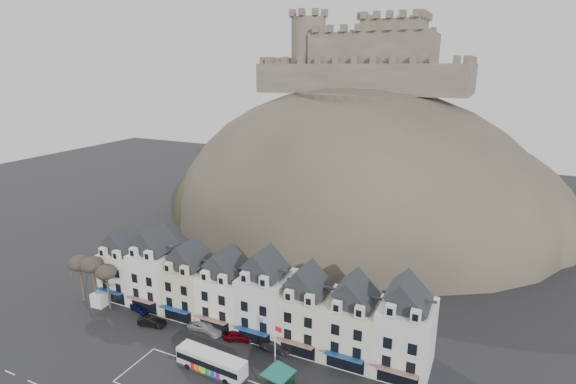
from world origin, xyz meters
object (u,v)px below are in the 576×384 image
(car_black, at_px, (152,322))
(car_silver, at_px, (203,326))
(car_charcoal, at_px, (275,346))
(white_van, at_px, (106,295))
(car_white, at_px, (209,327))
(car_navy, at_px, (140,307))
(bus, at_px, (211,362))
(car_maroon, at_px, (239,336))
(bus_shelter, at_px, (278,367))
(flagpole, at_px, (276,348))

(car_black, bearing_deg, car_silver, -83.01)
(car_silver, bearing_deg, car_charcoal, -98.47)
(white_van, relative_size, car_white, 1.03)
(car_navy, relative_size, car_silver, 0.87)
(bus, bearing_deg, car_navy, 161.80)
(bus, xyz_separation_m, car_maroon, (-0.53, 7.63, -0.81))
(bus_shelter, distance_m, car_maroon, 12.36)
(bus, height_order, car_charcoal, bus)
(car_white, height_order, car_charcoal, car_charcoal)
(bus_shelter, height_order, white_van, bus_shelter)
(car_black, xyz_separation_m, car_silver, (7.63, 2.50, -0.07))
(car_white, bearing_deg, car_navy, 102.99)
(flagpole, height_order, car_maroon, flagpole)
(bus_shelter, xyz_separation_m, car_charcoal, (-3.92, 6.90, -2.62))
(flagpole, relative_size, car_navy, 2.03)
(car_maroon, bearing_deg, car_navy, 70.77)
(bus_shelter, relative_size, white_van, 1.29)
(car_silver, bearing_deg, flagpole, -117.17)
(white_van, height_order, car_maroon, white_van)
(bus_shelter, distance_m, white_van, 36.78)
(car_white, height_order, car_maroon, car_maroon)
(bus, bearing_deg, car_white, 130.22)
(bus, xyz_separation_m, car_navy, (-19.37, 7.63, -0.89))
(car_black, height_order, car_charcoal, car_charcoal)
(car_charcoal, bearing_deg, flagpole, -152.35)
(flagpole, xyz_separation_m, car_black, (-22.66, 2.62, -3.83))
(car_navy, xyz_separation_m, car_white, (13.64, 0.00, 0.07))
(car_navy, height_order, car_silver, car_navy)
(car_black, relative_size, car_maroon, 0.97)
(flagpole, relative_size, car_silver, 1.76)
(car_silver, bearing_deg, car_maroon, -98.37)
(flagpole, bearing_deg, car_maroon, 149.34)
(car_maroon, bearing_deg, car_silver, 70.77)
(car_silver, distance_m, car_charcoal, 12.38)
(car_charcoal, bearing_deg, bus, 144.54)
(bus, xyz_separation_m, white_van, (-26.69, 7.63, -0.40))
(car_black, bearing_deg, flagpole, -107.75)
(white_van, xyz_separation_m, car_white, (20.95, -0.00, -0.42))
(bus_shelter, height_order, car_maroon, bus_shelter)
(flagpole, bearing_deg, car_charcoal, 117.48)
(car_white, bearing_deg, flagpole, -97.31)
(bus, xyz_separation_m, car_charcoal, (5.45, 7.61, -0.82))
(car_white, distance_m, car_charcoal, 11.18)
(bus_shelter, xyz_separation_m, car_maroon, (-9.90, 6.93, -2.62))
(bus_shelter, relative_size, flagpole, 0.85)
(bus, height_order, bus_shelter, bus_shelter)
(car_navy, distance_m, car_silver, 12.44)
(bus_shelter, xyz_separation_m, car_black, (-23.93, 4.43, -2.66))
(white_van, relative_size, car_silver, 1.16)
(bus_shelter, bearing_deg, car_silver, 166.44)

